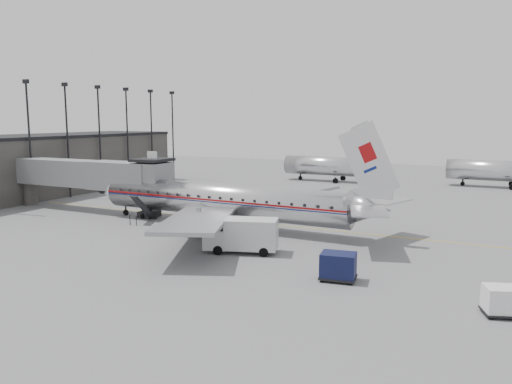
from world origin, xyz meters
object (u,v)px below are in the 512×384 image
service_van (242,235)px  baggage_cart_navy (338,266)px  ramp_worker (208,215)px  airliner (227,201)px  baggage_cart_white (503,300)px

service_van → baggage_cart_navy: bearing=-38.4°
ramp_worker → service_van: bearing=-55.9°
airliner → baggage_cart_white: size_ratio=13.51×
airliner → service_van: (5.66, -7.67, -1.21)m
airliner → baggage_cart_navy: bearing=-35.6°
airliner → baggage_cart_navy: 18.41m
baggage_cart_navy → ramp_worker: size_ratio=1.30×
airliner → ramp_worker: 2.74m
service_van → ramp_worker: service_van is taller
baggage_cart_white → ramp_worker: ramp_worker is taller
airliner → baggage_cart_navy: airliner is taller
baggage_cart_navy → baggage_cart_white: baggage_cart_navy is taller
service_van → ramp_worker: 11.00m
airliner → service_van: 9.61m
baggage_cart_navy → baggage_cart_white: bearing=-18.5°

